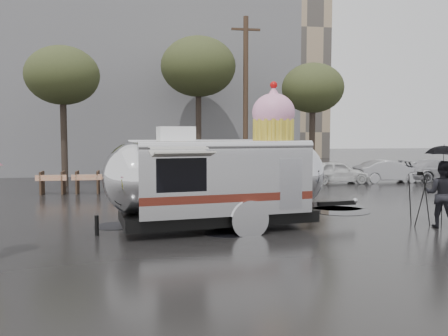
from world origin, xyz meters
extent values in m
plane|color=black|center=(0.00, 0.00, 0.00)|extent=(120.00, 120.00, 0.00)
cylinder|color=black|center=(-3.92, 2.25, 0.01)|extent=(1.21, 1.21, 0.01)
cylinder|color=black|center=(-2.07, 3.78, 0.01)|extent=(1.87, 1.87, 0.01)
cylinder|color=black|center=(3.64, 3.69, 0.01)|extent=(2.06, 2.06, 0.01)
cylinder|color=black|center=(3.84, 4.67, 0.01)|extent=(2.20, 2.20, 0.01)
cylinder|color=black|center=(-0.86, 0.76, 0.01)|extent=(1.22, 1.22, 0.01)
cube|color=slate|center=(-4.00, 24.00, 6.50)|extent=(22.00, 12.00, 13.00)
cylinder|color=#473323|center=(2.50, 14.00, 4.50)|extent=(0.28, 0.28, 9.00)
cube|color=#473323|center=(2.50, 14.00, 8.30)|extent=(1.60, 0.12, 0.12)
cylinder|color=#382D26|center=(-7.00, 13.00, 2.93)|extent=(0.32, 0.32, 5.85)
ellipsoid|color=#30391C|center=(-7.00, 13.00, 5.52)|extent=(3.64, 3.64, 2.86)
cylinder|color=#382D26|center=(0.00, 15.00, 3.38)|extent=(0.32, 0.32, 6.75)
ellipsoid|color=#30391C|center=(0.00, 15.00, 6.38)|extent=(4.20, 4.20, 3.30)
cylinder|color=#382D26|center=(6.00, 13.00, 2.70)|extent=(0.32, 0.32, 5.40)
ellipsoid|color=#30391C|center=(6.00, 13.00, 5.10)|extent=(3.36, 3.36, 2.64)
cube|color=#473323|center=(-7.50, 10.00, 0.50)|extent=(0.08, 0.80, 1.00)
cube|color=#473323|center=(-6.60, 10.00, 0.50)|extent=(0.08, 0.80, 1.00)
cube|color=#E5590C|center=(-7.05, 9.62, 0.75)|extent=(1.30, 0.04, 0.25)
cube|color=#473323|center=(-6.00, 10.00, 0.50)|extent=(0.08, 0.80, 1.00)
cube|color=#473323|center=(-5.10, 10.00, 0.50)|extent=(0.08, 0.80, 1.00)
cube|color=#E5590C|center=(-5.55, 9.62, 0.75)|extent=(1.30, 0.04, 0.25)
cube|color=#473323|center=(-4.50, 10.00, 0.50)|extent=(0.08, 0.80, 1.00)
cube|color=#473323|center=(-3.60, 10.00, 0.50)|extent=(0.08, 0.80, 1.00)
cube|color=#E5590C|center=(-4.05, 9.62, 0.75)|extent=(1.30, 0.04, 0.25)
imported|color=silver|center=(7.00, 12.00, 0.70)|extent=(4.00, 1.80, 1.40)
imported|color=#B2B2B7|center=(10.00, 12.00, 0.70)|extent=(4.00, 1.80, 1.40)
imported|color=#B2B2B7|center=(13.00, 12.00, 0.72)|extent=(4.20, 1.80, 1.44)
cube|color=silver|center=(-1.01, 1.49, 1.50)|extent=(5.01, 3.08, 1.93)
ellipsoid|color=silver|center=(1.33, 1.81, 1.50)|extent=(1.93, 2.66, 1.93)
ellipsoid|color=silver|center=(-3.35, 1.18, 1.50)|extent=(1.93, 2.66, 1.93)
cube|color=black|center=(-1.01, 1.49, 0.38)|extent=(5.61, 2.85, 0.32)
cylinder|color=black|center=(-0.33, 0.47, 0.38)|extent=(0.78, 0.33, 0.75)
cylinder|color=black|center=(-0.63, 2.66, 0.38)|extent=(0.78, 0.33, 0.75)
cylinder|color=silver|center=(-0.31, 0.32, 0.43)|extent=(1.04, 0.24, 1.03)
cube|color=black|center=(2.81, 2.01, 0.54)|extent=(1.29, 0.30, 0.13)
sphere|color=silver|center=(3.45, 2.10, 0.59)|extent=(0.19, 0.19, 0.17)
cylinder|color=black|center=(-4.31, 1.05, 0.27)|extent=(0.12, 0.12, 0.54)
cube|color=#541C13|center=(-0.85, 0.28, 1.02)|extent=(4.68, 0.66, 0.21)
cube|color=#541C13|center=(-1.18, 2.71, 1.02)|extent=(4.68, 0.66, 0.21)
cube|color=black|center=(-2.12, 0.09, 1.66)|extent=(1.28, 0.20, 0.86)
cube|color=#B2AFA4|center=(-2.09, -0.17, 2.20)|extent=(1.56, 0.73, 0.15)
cube|color=silver|center=(0.85, 0.49, 1.34)|extent=(0.64, 0.12, 1.40)
cube|color=white|center=(-2.18, 1.34, 2.68)|extent=(1.05, 0.82, 0.41)
cylinder|color=yellow|center=(0.69, 1.72, 2.79)|extent=(1.26, 1.26, 0.64)
ellipsoid|color=#F2A3C8|center=(0.69, 1.72, 3.31)|extent=(1.40, 1.40, 1.12)
cone|color=#F2A3C8|center=(0.69, 1.72, 3.86)|extent=(0.60, 0.60, 0.43)
sphere|color=red|center=(0.69, 1.72, 4.10)|extent=(0.24, 0.24, 0.21)
imported|color=black|center=(5.34, 0.47, 0.96)|extent=(1.01, 1.02, 1.92)
imported|color=black|center=(5.34, 0.47, 1.97)|extent=(1.24, 1.24, 0.85)
cylinder|color=black|center=(5.34, 0.47, 0.83)|extent=(0.02, 0.02, 1.65)
cylinder|color=black|center=(5.18, 0.97, 0.75)|extent=(0.09, 0.35, 1.52)
cylinder|color=black|center=(4.74, 1.13, 0.75)|extent=(0.28, 0.24, 1.52)
cylinder|color=black|center=(4.82, 0.67, 0.75)|extent=(0.33, 0.14, 1.52)
cube|color=black|center=(4.91, 0.92, 1.53)|extent=(0.15, 0.13, 0.11)
camera|label=1|loc=(-3.04, -11.72, 2.75)|focal=38.00mm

